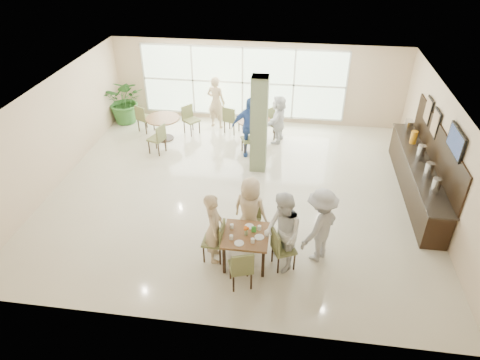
# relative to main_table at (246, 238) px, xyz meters

# --- Properties ---
(ground) EXTENTS (10.00, 10.00, 0.00)m
(ground) POSITION_rel_main_table_xyz_m (-0.54, 2.73, -0.66)
(ground) COLOR beige
(ground) RESTS_ON ground
(room_shell) EXTENTS (10.00, 10.00, 10.00)m
(room_shell) POSITION_rel_main_table_xyz_m (-0.54, 2.73, 1.05)
(room_shell) COLOR white
(room_shell) RESTS_ON ground
(window_bank) EXTENTS (7.00, 0.04, 7.00)m
(window_bank) POSITION_rel_main_table_xyz_m (-1.04, 7.19, 0.74)
(window_bank) COLOR silver
(window_bank) RESTS_ON ground
(column) EXTENTS (0.45, 0.45, 2.80)m
(column) POSITION_rel_main_table_xyz_m (-0.14, 3.93, 0.74)
(column) COLOR #616D4C
(column) RESTS_ON ground
(main_table) EXTENTS (0.96, 0.96, 0.75)m
(main_table) POSITION_rel_main_table_xyz_m (0.00, 0.00, 0.00)
(main_table) COLOR brown
(main_table) RESTS_ON ground
(round_table_left) EXTENTS (1.09, 1.09, 0.75)m
(round_table_left) POSITION_rel_main_table_xyz_m (-3.40, 5.39, -0.09)
(round_table_left) COLOR brown
(round_table_left) RESTS_ON ground
(round_table_right) EXTENTS (1.08, 1.08, 0.75)m
(round_table_right) POSITION_rel_main_table_xyz_m (-0.48, 5.67, -0.09)
(round_table_right) COLOR brown
(round_table_right) RESTS_ON ground
(chairs_main_table) EXTENTS (2.04, 1.99, 0.95)m
(chairs_main_table) POSITION_rel_main_table_xyz_m (0.01, 0.02, -0.18)
(chairs_main_table) COLOR #5A6236
(chairs_main_table) RESTS_ON ground
(chairs_table_left) EXTENTS (2.21, 2.05, 0.95)m
(chairs_table_left) POSITION_rel_main_table_xyz_m (-3.37, 5.41, -0.18)
(chairs_table_left) COLOR #5A6236
(chairs_table_left) RESTS_ON ground
(chairs_table_right) EXTENTS (2.04, 1.94, 0.95)m
(chairs_table_right) POSITION_rel_main_table_xyz_m (-0.54, 5.68, -0.18)
(chairs_table_right) COLOR #5A6236
(chairs_table_right) RESTS_ON ground
(tabletop_clutter) EXTENTS (0.75, 0.76, 0.21)m
(tabletop_clutter) POSITION_rel_main_table_xyz_m (0.01, -0.01, 0.15)
(tabletop_clutter) COLOR white
(tabletop_clutter) RESTS_ON main_table
(buffet_counter) EXTENTS (0.64, 4.70, 1.95)m
(buffet_counter) POSITION_rel_main_table_xyz_m (4.16, 3.23, -0.10)
(buffet_counter) COLOR black
(buffet_counter) RESTS_ON ground
(wall_tv) EXTENTS (0.06, 1.00, 0.58)m
(wall_tv) POSITION_rel_main_table_xyz_m (4.40, 2.13, 1.49)
(wall_tv) COLOR black
(wall_tv) RESTS_ON ground
(framed_art_a) EXTENTS (0.05, 0.55, 0.70)m
(framed_art_a) POSITION_rel_main_table_xyz_m (4.40, 3.73, 1.19)
(framed_art_a) COLOR black
(framed_art_a) RESTS_ON ground
(framed_art_b) EXTENTS (0.05, 0.55, 0.70)m
(framed_art_b) POSITION_rel_main_table_xyz_m (4.40, 4.53, 1.19)
(framed_art_b) COLOR black
(framed_art_b) RESTS_ON ground
(potted_plant) EXTENTS (1.54, 1.54, 1.63)m
(potted_plant) POSITION_rel_main_table_xyz_m (-5.06, 6.47, 0.16)
(potted_plant) COLOR #31692A
(potted_plant) RESTS_ON ground
(teen_left) EXTENTS (0.48, 0.66, 1.66)m
(teen_left) POSITION_rel_main_table_xyz_m (-0.69, 0.03, 0.17)
(teen_left) COLOR tan
(teen_left) RESTS_ON ground
(teen_far) EXTENTS (0.92, 0.69, 1.67)m
(teen_far) POSITION_rel_main_table_xyz_m (-0.00, 0.72, 0.18)
(teen_far) COLOR tan
(teen_far) RESTS_ON ground
(teen_right) EXTENTS (0.97, 1.08, 1.83)m
(teen_right) POSITION_rel_main_table_xyz_m (0.75, -0.04, 0.26)
(teen_right) COLOR white
(teen_right) RESTS_ON ground
(teen_standing) EXTENTS (1.19, 1.30, 1.75)m
(teen_standing) POSITION_rel_main_table_xyz_m (1.52, 0.35, 0.22)
(teen_standing) COLOR #ABABAD
(teen_standing) RESTS_ON ground
(adult_a) EXTENTS (1.17, 0.79, 1.86)m
(adult_a) POSITION_rel_main_table_xyz_m (-0.50, 4.73, 0.27)
(adult_a) COLOR #395EAD
(adult_a) RESTS_ON ground
(adult_b) EXTENTS (0.91, 1.55, 1.56)m
(adult_b) POSITION_rel_main_table_xyz_m (0.31, 5.74, 0.12)
(adult_b) COLOR white
(adult_b) RESTS_ON ground
(adult_standing) EXTENTS (0.75, 0.60, 1.81)m
(adult_standing) POSITION_rel_main_table_xyz_m (-1.86, 6.53, 0.25)
(adult_standing) COLOR tan
(adult_standing) RESTS_ON ground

